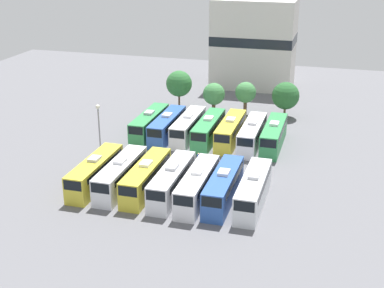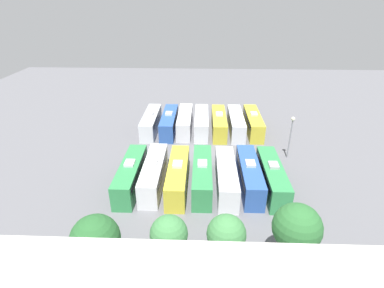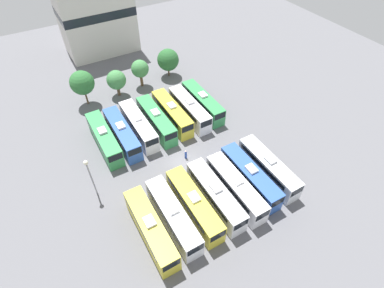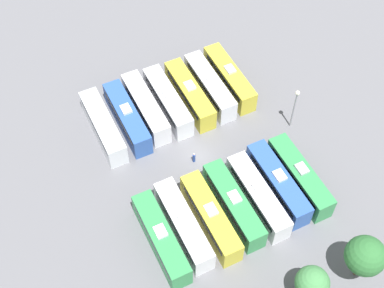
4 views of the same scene
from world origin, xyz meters
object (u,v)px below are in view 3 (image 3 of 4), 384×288
bus_10 (156,120)px  bus_11 (172,113)px  tree_1 (116,80)px  bus_8 (122,133)px  bus_12 (189,109)px  bus_1 (173,215)px  bus_9 (138,125)px  bus_7 (104,138)px  bus_4 (235,187)px  light_pole (89,172)px  tree_2 (140,69)px  bus_6 (268,167)px  worker_person (186,155)px  bus_13 (202,102)px  bus_0 (151,228)px  bus_5 (250,176)px  depot_building (95,14)px  bus_2 (194,204)px  bus_3 (215,195)px  tree_0 (82,83)px  tree_3 (168,60)px

bus_10 → bus_11: same height
bus_10 → tree_1: (-2.27, 12.45, 1.57)m
bus_8 → bus_12: size_ratio=1.00×
bus_1 → bus_10: same height
bus_9 → bus_7: bearing=-178.3°
bus_4 → tree_1: 31.22m
bus_10 → light_pole: (-13.25, -8.24, 2.90)m
light_pole → tree_2: 26.81m
bus_6 → worker_person: bearing=134.1°
bus_13 → light_pole: (-22.62, -8.50, 2.90)m
bus_0 → bus_11: size_ratio=1.00×
bus_0 → bus_13: size_ratio=1.00×
bus_0 → tree_1: bearing=77.1°
bus_8 → worker_person: size_ratio=6.98×
bus_0 → bus_5: same height
bus_9 → bus_8: bearing=-170.7°
worker_person → bus_5: bearing=-59.3°
light_pole → depot_building: size_ratio=0.40×
bus_9 → depot_building: 32.46m
tree_2 → worker_person: bearing=-95.3°
tree_2 → bus_13: bearing=-63.3°
bus_2 → bus_4: size_ratio=1.00×
bus_0 → bus_10: 20.29m
bus_4 → bus_6: size_ratio=1.00×
bus_5 → tree_1: (-8.48, 30.14, 1.57)m
bus_5 → bus_11: (-3.04, 17.99, 0.00)m
bus_2 → bus_9: bearing=90.5°
bus_10 → light_pole: light_pole is taller
bus_13 → depot_building: (-8.50, 31.51, 6.68)m
bus_3 → light_pole: size_ratio=1.65×
bus_2 → bus_13: bearing=55.6°
bus_7 → bus_13: (18.44, 0.17, 0.00)m
bus_2 → bus_6: 12.53m
bus_1 → bus_11: (9.25, 18.16, 0.00)m
bus_7 → bus_10: bearing=-0.6°
bus_6 → depot_building: size_ratio=0.67×
worker_person → tree_0: bearing=113.3°
tree_3 → bus_8: bearing=-137.9°
bus_9 → light_pole: bearing=-140.0°
bus_7 → tree_3: 23.02m
bus_2 → worker_person: bearing=67.1°
bus_1 → bus_5: same height
bus_5 → bus_8: same height
bus_3 → bus_8: 18.80m
tree_0 → depot_building: 21.51m
bus_1 → bus_5: bearing=0.8°
light_pole → depot_building: 42.60m
bus_6 → bus_1: bearing=-179.3°
bus_3 → bus_7: 20.26m
bus_6 → bus_8: bearing=132.1°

